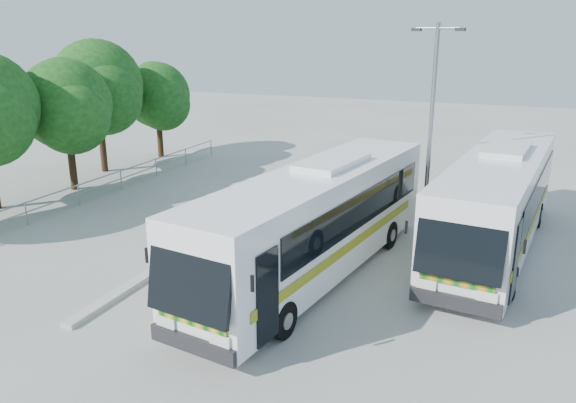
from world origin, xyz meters
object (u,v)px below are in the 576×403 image
at_px(tree_far_c, 67,105).
at_px(tree_far_d, 98,86).
at_px(coach_main, 316,219).
at_px(coach_adjacent, 497,200).
at_px(tree_far_e, 158,95).
at_px(lamppost, 431,123).

bearing_deg(tree_far_c, tree_far_d, 107.83).
bearing_deg(tree_far_d, coach_main, -29.07).
distance_m(coach_main, coach_adjacent, 6.94).
bearing_deg(coach_main, coach_adjacent, 49.87).
bearing_deg(coach_main, tree_far_e, 147.18).
bearing_deg(coach_main, tree_far_c, 169.07).
xyz_separation_m(tree_far_d, coach_main, (15.96, -8.87, -2.92)).
height_order(tree_far_e, coach_main, tree_far_e).
bearing_deg(tree_far_e, tree_far_c, -86.46).
bearing_deg(tree_far_e, lamppost, -24.74).
relative_size(coach_main, coach_adjacent, 1.01).
xyz_separation_m(tree_far_c, lamppost, (17.38, -0.04, 0.14)).
distance_m(tree_far_c, lamppost, 17.38).
xyz_separation_m(tree_far_c, coach_adjacent, (19.97, -0.58, -2.37)).
relative_size(tree_far_d, tree_far_e, 1.24).
height_order(coach_main, coach_adjacent, coach_main).
bearing_deg(lamppost, tree_far_c, -168.71).
height_order(tree_far_d, coach_adjacent, tree_far_d).
xyz_separation_m(coach_adjacent, lamppost, (-2.59, 0.54, 2.51)).
relative_size(tree_far_d, lamppost, 0.92).
bearing_deg(lamppost, coach_main, -105.53).
bearing_deg(tree_far_c, tree_far_e, 93.54).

